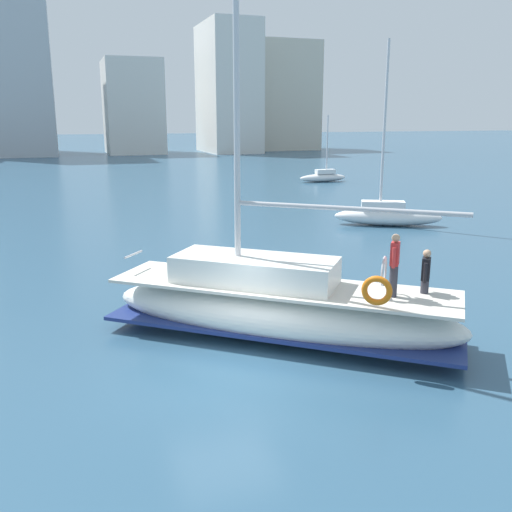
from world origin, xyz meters
TOP-DOWN VIEW (x-y plane):
  - ground_plane at (0.00, 0.00)m, footprint 400.00×400.00m
  - main_sailboat at (1.92, 1.58)m, footprint 9.01×7.85m
  - moored_sloop_near at (13.40, 14.79)m, footprint 5.76×3.86m
  - moored_catamaran at (19.40, 35.48)m, footprint 4.54×1.10m
  - waterfront_buildings at (0.95, 85.74)m, footprint 86.61×19.77m

SIDE VIEW (x-z plane):
  - ground_plane at x=0.00m, z-range 0.00..0.00m
  - moored_catamaran at x=19.40m, z-range -2.49..3.47m
  - moored_sloop_near at x=13.40m, z-range -4.21..5.48m
  - main_sailboat at x=1.92m, z-range -5.56..7.37m
  - waterfront_buildings at x=0.95m, z-range -3.37..24.22m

